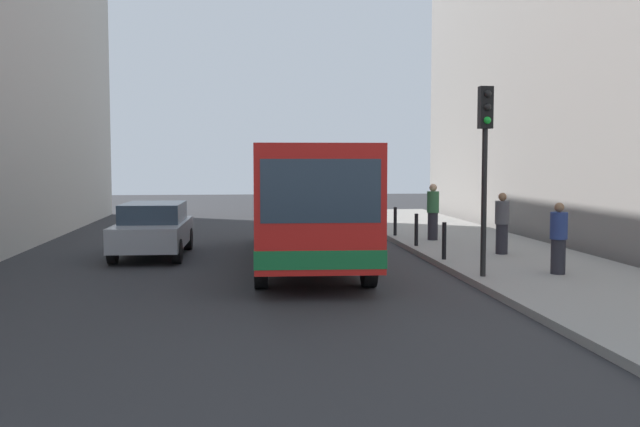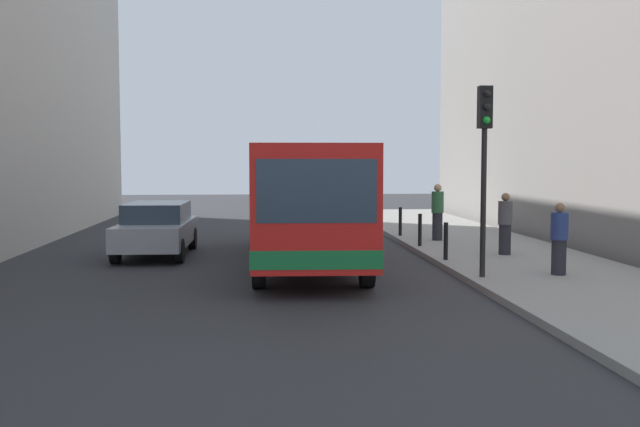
{
  "view_description": "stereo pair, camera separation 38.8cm",
  "coord_description": "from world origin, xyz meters",
  "px_view_note": "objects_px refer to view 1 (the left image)",
  "views": [
    {
      "loc": [
        -1.68,
        -17.01,
        2.69
      ],
      "look_at": [
        0.16,
        0.11,
        1.42
      ],
      "focal_mm": 41.34,
      "sensor_mm": 36.0,
      "label": 1
    },
    {
      "loc": [
        -1.29,
        -17.05,
        2.69
      ],
      "look_at": [
        0.16,
        0.11,
        1.42
      ],
      "focal_mm": 41.34,
      "sensor_mm": 36.0,
      "label": 2
    }
  ],
  "objects_px": {
    "bus": "(305,196)",
    "traffic_light": "(485,145)",
    "car_beside_bus": "(153,228)",
    "bollard_near": "(444,241)",
    "bollard_far": "(395,221)",
    "pedestrian_near_signal": "(559,239)",
    "pedestrian_mid_sidewalk": "(502,224)",
    "bollard_mid": "(416,230)",
    "pedestrian_far_sidewalk": "(433,212)"
  },
  "relations": [
    {
      "from": "bus",
      "to": "pedestrian_mid_sidewalk",
      "type": "distance_m",
      "value": 5.36
    },
    {
      "from": "pedestrian_near_signal",
      "to": "pedestrian_far_sidewalk",
      "type": "bearing_deg",
      "value": -83.42
    },
    {
      "from": "car_beside_bus",
      "to": "bollard_far",
      "type": "distance_m",
      "value": 8.29
    },
    {
      "from": "bus",
      "to": "traffic_light",
      "type": "height_order",
      "value": "traffic_light"
    },
    {
      "from": "bollard_mid",
      "to": "pedestrian_near_signal",
      "type": "bearing_deg",
      "value": -71.53
    },
    {
      "from": "pedestrian_mid_sidewalk",
      "to": "bus",
      "type": "bearing_deg",
      "value": -155.13
    },
    {
      "from": "bus",
      "to": "pedestrian_mid_sidewalk",
      "type": "bearing_deg",
      "value": -179.94
    },
    {
      "from": "pedestrian_near_signal",
      "to": "car_beside_bus",
      "type": "bearing_deg",
      "value": -30.04
    },
    {
      "from": "bollard_near",
      "to": "pedestrian_mid_sidewalk",
      "type": "xyz_separation_m",
      "value": [
        1.84,
        0.9,
        0.35
      ]
    },
    {
      "from": "traffic_light",
      "to": "pedestrian_far_sidewalk",
      "type": "distance_m",
      "value": 7.53
    },
    {
      "from": "pedestrian_mid_sidewalk",
      "to": "bollard_near",
      "type": "bearing_deg",
      "value": -127.23
    },
    {
      "from": "bollard_far",
      "to": "bus",
      "type": "bearing_deg",
      "value": -125.2
    },
    {
      "from": "pedestrian_near_signal",
      "to": "pedestrian_mid_sidewalk",
      "type": "height_order",
      "value": "pedestrian_mid_sidewalk"
    },
    {
      "from": "bollard_near",
      "to": "pedestrian_mid_sidewalk",
      "type": "bearing_deg",
      "value": 26.0
    },
    {
      "from": "bus",
      "to": "pedestrian_near_signal",
      "type": "height_order",
      "value": "bus"
    },
    {
      "from": "traffic_light",
      "to": "bollard_mid",
      "type": "bearing_deg",
      "value": 91.0
    },
    {
      "from": "bus",
      "to": "bollard_mid",
      "type": "height_order",
      "value": "bus"
    },
    {
      "from": "traffic_light",
      "to": "bollard_near",
      "type": "height_order",
      "value": "traffic_light"
    },
    {
      "from": "bollard_near",
      "to": "bollard_far",
      "type": "distance_m",
      "value": 5.98
    },
    {
      "from": "traffic_light",
      "to": "pedestrian_mid_sidewalk",
      "type": "xyz_separation_m",
      "value": [
        1.74,
        3.65,
        -2.03
      ]
    },
    {
      "from": "traffic_light",
      "to": "pedestrian_mid_sidewalk",
      "type": "relative_size",
      "value": 2.48
    },
    {
      "from": "traffic_light",
      "to": "pedestrian_near_signal",
      "type": "relative_size",
      "value": 2.58
    },
    {
      "from": "car_beside_bus",
      "to": "pedestrian_far_sidewalk",
      "type": "relative_size",
      "value": 2.5
    },
    {
      "from": "car_beside_bus",
      "to": "bollard_near",
      "type": "xyz_separation_m",
      "value": [
        7.56,
        -2.58,
        -0.16
      ]
    },
    {
      "from": "car_beside_bus",
      "to": "bollard_mid",
      "type": "bearing_deg",
      "value": -175.49
    },
    {
      "from": "pedestrian_far_sidewalk",
      "to": "bus",
      "type": "bearing_deg",
      "value": 76.01
    },
    {
      "from": "bollard_mid",
      "to": "bollard_far",
      "type": "height_order",
      "value": "same"
    },
    {
      "from": "bollard_mid",
      "to": "pedestrian_mid_sidewalk",
      "type": "height_order",
      "value": "pedestrian_mid_sidewalk"
    },
    {
      "from": "pedestrian_near_signal",
      "to": "pedestrian_mid_sidewalk",
      "type": "distance_m",
      "value": 3.5
    },
    {
      "from": "pedestrian_near_signal",
      "to": "bus",
      "type": "bearing_deg",
      "value": -35.88
    },
    {
      "from": "bollard_mid",
      "to": "pedestrian_mid_sidewalk",
      "type": "xyz_separation_m",
      "value": [
        1.84,
        -2.09,
        0.35
      ]
    },
    {
      "from": "traffic_light",
      "to": "pedestrian_far_sidewalk",
      "type": "xyz_separation_m",
      "value": [
        0.79,
        7.22,
        -1.96
      ]
    },
    {
      "from": "pedestrian_far_sidewalk",
      "to": "bollard_mid",
      "type": "bearing_deg",
      "value": 97.09
    },
    {
      "from": "pedestrian_far_sidewalk",
      "to": "bollard_near",
      "type": "bearing_deg",
      "value": 116.73
    },
    {
      "from": "pedestrian_mid_sidewalk",
      "to": "pedestrian_far_sidewalk",
      "type": "relative_size",
      "value": 0.93
    },
    {
      "from": "bus",
      "to": "bollard_far",
      "type": "height_order",
      "value": "bus"
    },
    {
      "from": "pedestrian_near_signal",
      "to": "pedestrian_mid_sidewalk",
      "type": "bearing_deg",
      "value": -90.92
    },
    {
      "from": "traffic_light",
      "to": "bollard_mid",
      "type": "xyz_separation_m",
      "value": [
        -0.1,
        5.74,
        -2.38
      ]
    },
    {
      "from": "bollard_far",
      "to": "pedestrian_near_signal",
      "type": "height_order",
      "value": "pedestrian_near_signal"
    },
    {
      "from": "bus",
      "to": "bollard_far",
      "type": "bearing_deg",
      "value": -123.24
    },
    {
      "from": "bollard_near",
      "to": "pedestrian_far_sidewalk",
      "type": "bearing_deg",
      "value": 78.76
    },
    {
      "from": "traffic_light",
      "to": "bollard_far",
      "type": "height_order",
      "value": "traffic_light"
    },
    {
      "from": "bus",
      "to": "car_beside_bus",
      "type": "bearing_deg",
      "value": -18.16
    },
    {
      "from": "car_beside_bus",
      "to": "bollard_mid",
      "type": "distance_m",
      "value": 7.57
    },
    {
      "from": "bus",
      "to": "bollard_near",
      "type": "height_order",
      "value": "bus"
    },
    {
      "from": "bus",
      "to": "bollard_near",
      "type": "bearing_deg",
      "value": 164.69
    },
    {
      "from": "bus",
      "to": "bollard_far",
      "type": "relative_size",
      "value": 11.68
    },
    {
      "from": "bollard_far",
      "to": "pedestrian_mid_sidewalk",
      "type": "height_order",
      "value": "pedestrian_mid_sidewalk"
    },
    {
      "from": "bollard_far",
      "to": "pedestrian_near_signal",
      "type": "xyz_separation_m",
      "value": [
        1.87,
        -8.57,
        0.31
      ]
    },
    {
      "from": "traffic_light",
      "to": "pedestrian_mid_sidewalk",
      "type": "height_order",
      "value": "traffic_light"
    }
  ]
}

